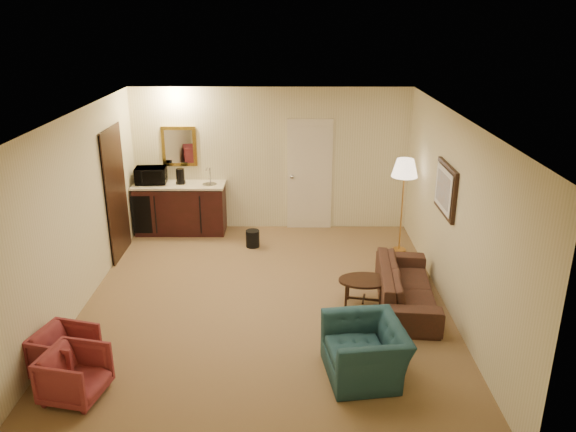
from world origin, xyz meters
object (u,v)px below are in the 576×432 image
object	(u,v)px
waste_bin	(253,239)
rose_chair_far	(65,351)
floor_lamp	(402,206)
wetbar_cabinet	(181,208)
sofa	(407,280)
rose_chair_near	(74,372)
microwave	(151,174)
teal_armchair	(365,342)
coffee_maker	(180,176)
coffee_table	(364,293)

from	to	relation	value
waste_bin	rose_chair_far	bearing A→B (deg)	-116.98
rose_chair_far	floor_lamp	xyz separation A→B (m)	(4.35, 3.47, 0.50)
wetbar_cabinet	sofa	bearing A→B (deg)	-36.87
wetbar_cabinet	rose_chair_far	world-z (taller)	wetbar_cabinet
rose_chair_near	waste_bin	distance (m)	4.34
microwave	rose_chair_near	bearing A→B (deg)	-91.58
floor_lamp	microwave	distance (m)	4.45
waste_bin	teal_armchair	bearing A→B (deg)	-67.90
rose_chair_far	coffee_maker	bearing A→B (deg)	7.70
waste_bin	wetbar_cabinet	bearing A→B (deg)	153.05
floor_lamp	coffee_table	bearing A→B (deg)	-113.71
microwave	coffee_maker	bearing A→B (deg)	-6.22
wetbar_cabinet	waste_bin	bearing A→B (deg)	-26.95
microwave	coffee_maker	world-z (taller)	microwave
floor_lamp	waste_bin	bearing A→B (deg)	176.23
wetbar_cabinet	sofa	world-z (taller)	wetbar_cabinet
floor_lamp	teal_armchair	bearing A→B (deg)	-106.48
waste_bin	microwave	world-z (taller)	microwave
wetbar_cabinet	coffee_maker	bearing A→B (deg)	33.31
teal_armchair	rose_chair_near	distance (m)	3.10
wetbar_cabinet	sofa	size ratio (longest dim) A/B	0.88
wetbar_cabinet	waste_bin	size ratio (longest dim) A/B	5.57
rose_chair_far	floor_lamp	size ratio (longest dim) A/B	0.37
microwave	coffee_maker	distance (m)	0.53
rose_chair_near	floor_lamp	world-z (taller)	floor_lamp
microwave	coffee_table	bearing A→B (deg)	-43.17
coffee_table	floor_lamp	world-z (taller)	floor_lamp
microwave	wetbar_cabinet	bearing A→B (deg)	-8.57
wetbar_cabinet	rose_chair_far	bearing A→B (deg)	-96.60
rose_chair_near	waste_bin	bearing A→B (deg)	-9.64
sofa	rose_chair_far	distance (m)	4.41
rose_chair_far	floor_lamp	world-z (taller)	floor_lamp
teal_armchair	waste_bin	bearing A→B (deg)	-166.22
wetbar_cabinet	rose_chair_near	world-z (taller)	wetbar_cabinet
rose_chair_near	coffee_table	xyz separation A→B (m)	(3.26, 1.96, -0.10)
rose_chair_near	floor_lamp	distance (m)	5.66
coffee_table	waste_bin	size ratio (longest dim) A/B	2.41
wetbar_cabinet	rose_chair_near	bearing A→B (deg)	-93.03
waste_bin	microwave	bearing A→B (deg)	158.70
coffee_table	teal_armchair	bearing A→B (deg)	-96.80
wetbar_cabinet	floor_lamp	xyz separation A→B (m)	(3.85, -0.85, 0.34)
floor_lamp	microwave	bearing A→B (deg)	168.49
teal_armchair	coffee_table	distance (m)	1.58
wetbar_cabinet	microwave	distance (m)	0.82
teal_armchair	rose_chair_near	size ratio (longest dim) A/B	1.57
sofa	coffee_maker	distance (m)	4.54
teal_armchair	coffee_table	bearing A→B (deg)	164.89
waste_bin	sofa	bearing A→B (deg)	-41.83
wetbar_cabinet	floor_lamp	bearing A→B (deg)	-12.47
wetbar_cabinet	coffee_maker	xyz separation A→B (m)	(0.03, 0.02, 0.60)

